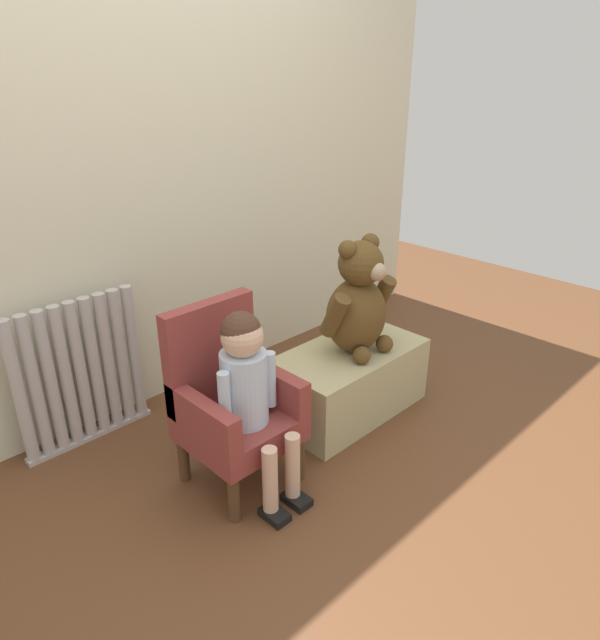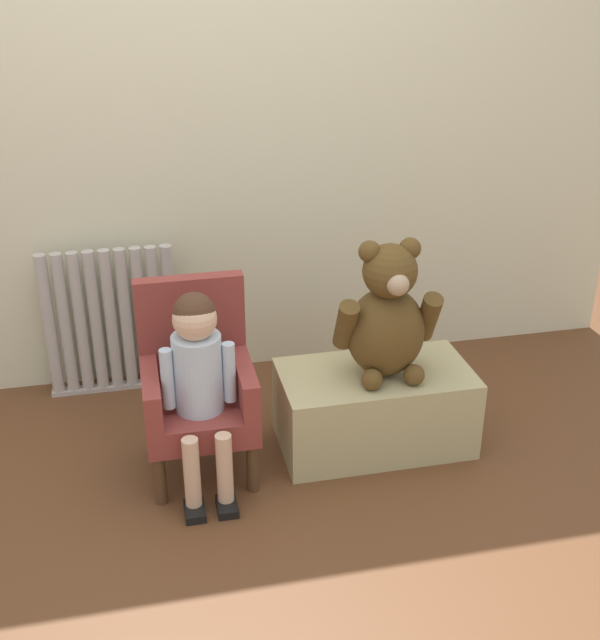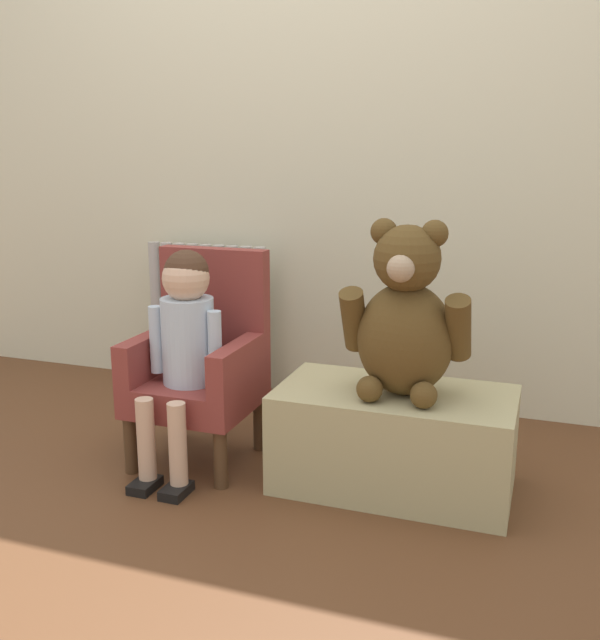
# 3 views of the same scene
# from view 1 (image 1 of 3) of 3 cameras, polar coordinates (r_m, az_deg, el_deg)

# --- Properties ---
(ground_plane) EXTENTS (6.00, 6.00, 0.00)m
(ground_plane) POSITION_cam_1_polar(r_m,az_deg,el_deg) (2.16, 6.06, -19.78)
(ground_plane) COLOR brown
(back_wall) EXTENTS (3.80, 0.05, 2.40)m
(back_wall) POSITION_cam_1_polar(r_m,az_deg,el_deg) (2.57, -16.36, 16.79)
(back_wall) COLOR beige
(back_wall) RESTS_ON ground_plane
(radiator) EXTENTS (0.56, 0.05, 0.64)m
(radiator) POSITION_cam_1_polar(r_m,az_deg,el_deg) (2.55, -21.07, -5.02)
(radiator) COLOR #B3AEAC
(radiator) RESTS_ON ground_plane
(child_armchair) EXTENTS (0.39, 0.38, 0.70)m
(child_armchair) POSITION_cam_1_polar(r_m,az_deg,el_deg) (2.18, -6.95, -8.05)
(child_armchair) COLOR brown
(child_armchair) RESTS_ON ground_plane
(child_figure) EXTENTS (0.25, 0.35, 0.72)m
(child_figure) POSITION_cam_1_polar(r_m,az_deg,el_deg) (2.03, -5.19, -6.03)
(child_figure) COLOR silver
(child_figure) RESTS_ON ground_plane
(low_bench) EXTENTS (0.72, 0.39, 0.31)m
(low_bench) POSITION_cam_1_polar(r_m,az_deg,el_deg) (2.66, 4.82, -6.06)
(low_bench) COLOR tan
(low_bench) RESTS_ON ground_plane
(large_teddy_bear) EXTENTS (0.38, 0.27, 0.52)m
(large_teddy_bear) POSITION_cam_1_polar(r_m,az_deg,el_deg) (2.49, 5.82, 1.72)
(large_teddy_bear) COLOR #543C1B
(large_teddy_bear) RESTS_ON low_bench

